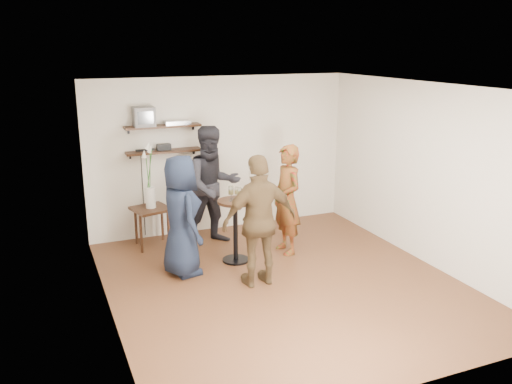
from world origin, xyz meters
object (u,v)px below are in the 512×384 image
radio (164,147)px  person_brown (260,221)px  side_table (151,214)px  person_plaid (287,200)px  person_dark (213,186)px  crt_monitor (144,117)px  drinks_table (235,222)px  person_navy (181,216)px  dvd_deck (177,122)px

radio → person_brown: size_ratio=0.12×
side_table → person_plaid: size_ratio=0.39×
person_dark → crt_monitor: bearing=145.7°
drinks_table → person_brown: (0.02, -0.85, 0.28)m
radio → person_dark: 1.01m
crt_monitor → radio: size_ratio=1.45×
side_table → person_navy: 1.25m
radio → person_plaid: size_ratio=0.13×
dvd_deck → person_plaid: (1.30, -1.35, -1.06)m
person_dark → person_navy: (-0.78, -0.98, -0.11)m
person_plaid → person_navy: bearing=-87.0°
person_navy → person_brown: bearing=-138.6°
crt_monitor → dvd_deck: size_ratio=0.80×
dvd_deck → person_navy: size_ratio=0.24×
crt_monitor → radio: bearing=0.0°
person_navy → drinks_table: bearing=-90.0°
drinks_table → person_navy: 0.88m
person_dark → person_brown: 1.70m
side_table → radio: bearing=44.7°
dvd_deck → radio: dvd_deck is taller
radio → dvd_deck: bearing=0.0°
person_plaid → person_dark: (-0.90, 0.81, 0.11)m
drinks_table → person_navy: size_ratio=0.56×
person_plaid → crt_monitor: bearing=-129.2°
person_plaid → person_brown: size_ratio=0.95×
dvd_deck → person_navy: 1.89m
dvd_deck → drinks_table: (0.46, -1.39, -1.30)m
person_navy → person_plaid: bearing=-93.0°
person_navy → person_brown: 1.12m
drinks_table → radio: bearing=116.2°
drinks_table → person_brown: size_ratio=0.53×
person_dark → radio: bearing=135.5°
side_table → drinks_table: size_ratio=0.69×
person_navy → radio: bearing=-14.6°
side_table → person_brown: (1.03, -1.92, 0.35)m
radio → person_navy: 1.67m
crt_monitor → person_navy: 1.93m
dvd_deck → person_dark: (0.40, -0.54, -0.95)m
radio → drinks_table: bearing=-63.8°
person_plaid → person_dark: bearing=-134.5°
side_table → dvd_deck: bearing=29.9°
person_plaid → person_navy: 1.70m
dvd_deck → drinks_table: 1.95m
dvd_deck → person_dark: dvd_deck is taller
person_dark → person_navy: 1.26m
radio → person_brown: bearing=-72.4°
crt_monitor → side_table: (-0.03, -0.31, -1.48)m
person_brown → radio: bearing=-74.0°
radio → crt_monitor: bearing=180.0°
side_table → person_dark: (0.95, -0.23, 0.42)m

